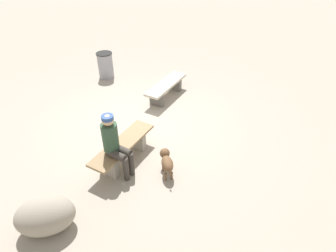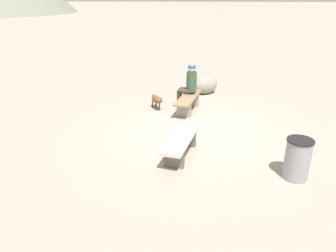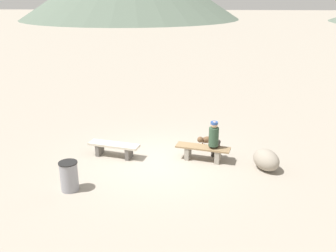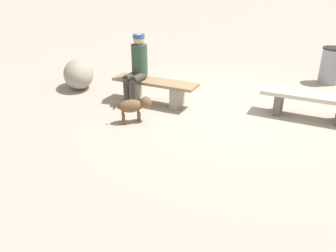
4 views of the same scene
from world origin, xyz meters
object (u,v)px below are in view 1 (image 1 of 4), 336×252
bench_left (166,87)px  bench_right (123,149)px  dog (167,161)px  boulder (45,216)px  trash_bin (105,65)px  seated_person (114,142)px

bench_left → bench_right: bench_right is taller
bench_right → dog: (0.12, 0.97, -0.01)m
bench_right → bench_left: bearing=-168.5°
boulder → dog: bearing=139.0°
dog → trash_bin: bearing=13.1°
bench_left → bench_right: (2.88, -0.13, -0.00)m
dog → trash_bin: size_ratio=0.76×
boulder → seated_person: bearing=160.0°
dog → boulder: bearing=112.7°
bench_left → boulder: boulder is taller
trash_bin → dog: bearing=39.4°
bench_left → bench_right: size_ratio=0.98×
bench_left → dog: 3.11m
seated_person → dog: bearing=118.7°
bench_right → seated_person: (0.34, -0.00, 0.46)m
bench_right → seated_person: seated_person is taller
bench_left → seated_person: size_ratio=1.29×
bench_left → trash_bin: bearing=-95.0°
bench_left → bench_right: 2.88m
boulder → trash_bin: bearing=-164.3°
bench_left → seated_person: (3.22, -0.13, 0.45)m
seated_person → boulder: bearing=-4.4°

